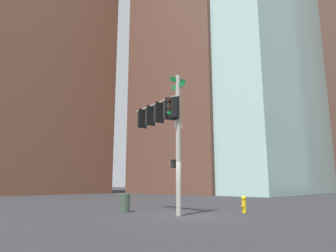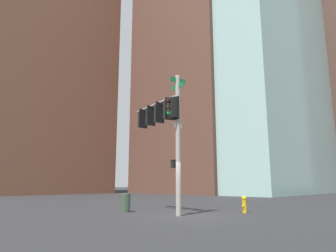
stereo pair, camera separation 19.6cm
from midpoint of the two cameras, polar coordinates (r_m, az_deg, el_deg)
name	(u,v)px [view 2 (the right image)]	position (r m, az deg, el deg)	size (l,w,h in m)	color
ground_plane	(189,216)	(14.81, 4.39, -16.62)	(200.00, 200.00, 0.00)	#262628
signal_pole_assembly	(163,122)	(15.96, -0.52, 0.78)	(1.68, 4.75, 6.92)	#9E998C
fire_hydrant	(244,204)	(16.58, 14.61, -14.05)	(0.34, 0.26, 0.87)	gold
litter_bin	(125,203)	(16.78, -7.79, -14.25)	(0.56, 0.56, 0.95)	#384738
building_brick_nearside	(205,68)	(55.74, 7.12, 10.95)	(20.34, 17.09, 44.29)	brown
building_brick_midblock	(42,60)	(55.13, -22.76, 11.50)	(20.92, 14.43, 43.39)	brown
building_glass_tower	(240,9)	(65.01, 13.51, 20.85)	(32.55, 23.79, 70.75)	#9EC6C1
building_brick_farside	(327,87)	(76.27, 28.04, 6.51)	(23.47, 16.59, 45.25)	#4C3328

